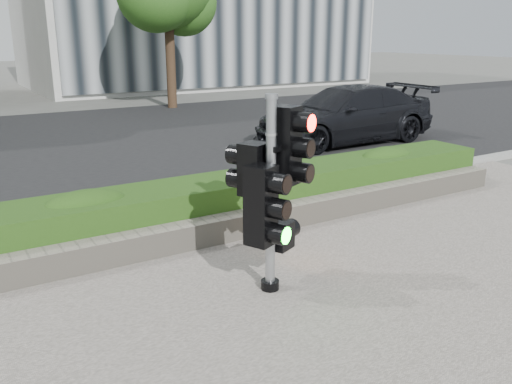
{
  "coord_description": "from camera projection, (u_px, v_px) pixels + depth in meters",
  "views": [
    {
      "loc": [
        -2.83,
        -4.4,
        2.81
      ],
      "look_at": [
        0.23,
        0.6,
        1.09
      ],
      "focal_mm": 38.0,
      "sensor_mm": 36.0,
      "label": 1
    }
  ],
  "objects": [
    {
      "name": "ground",
      "position": [
        267.0,
        306.0,
        5.81
      ],
      "size": [
        120.0,
        120.0,
        0.0
      ],
      "primitive_type": "plane",
      "color": "#51514C",
      "rests_on": "ground"
    },
    {
      "name": "road",
      "position": [
        59.0,
        146.0,
        14.0
      ],
      "size": [
        60.0,
        13.0,
        0.02
      ],
      "primitive_type": "cube",
      "color": "black",
      "rests_on": "ground"
    },
    {
      "name": "curb",
      "position": [
        157.0,
        218.0,
        8.38
      ],
      "size": [
        60.0,
        0.25,
        0.12
      ],
      "primitive_type": "cube",
      "color": "gray",
      "rests_on": "ground"
    },
    {
      "name": "stone_wall",
      "position": [
        191.0,
        234.0,
        7.31
      ],
      "size": [
        12.0,
        0.32,
        0.34
      ],
      "primitive_type": "cube",
      "color": "gray",
      "rests_on": "sidewalk"
    },
    {
      "name": "hedge",
      "position": [
        172.0,
        210.0,
        7.8
      ],
      "size": [
        12.0,
        1.0,
        0.68
      ],
      "primitive_type": "cube",
      "color": "#407323",
      "rests_on": "sidewalk"
    },
    {
      "name": "traffic_signal",
      "position": [
        270.0,
        185.0,
        5.83
      ],
      "size": [
        0.8,
        0.72,
        2.19
      ],
      "rotation": [
        0.0,
        0.0,
        0.43
      ],
      "color": "black",
      "rests_on": "sidewalk"
    },
    {
      "name": "car_dark",
      "position": [
        345.0,
        115.0,
        14.27
      ],
      "size": [
        5.12,
        2.17,
        1.47
      ],
      "primitive_type": "imported",
      "rotation": [
        0.0,
        0.0,
        -1.59
      ],
      "color": "black",
      "rests_on": "road"
    }
  ]
}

